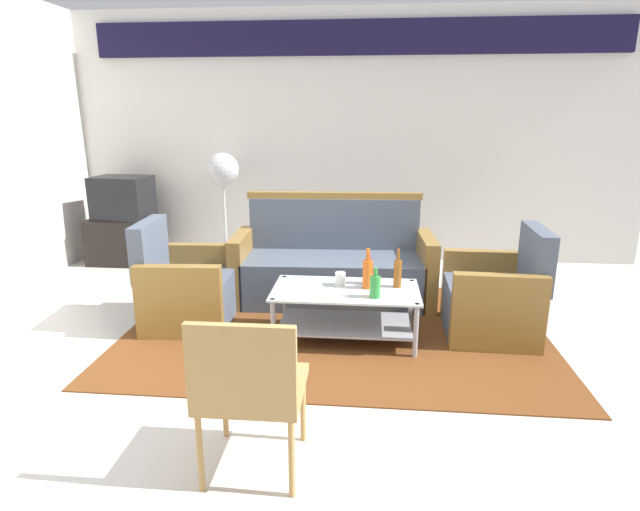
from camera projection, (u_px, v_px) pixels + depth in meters
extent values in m
plane|color=beige|center=(334.00, 382.00, 3.35)|extent=(14.00, 14.00, 0.00)
cube|color=silver|center=(353.00, 139.00, 5.91)|extent=(6.52, 0.12, 2.80)
cube|color=#191433|center=(355.00, 37.00, 5.53)|extent=(5.76, 0.08, 0.36)
cube|color=brown|center=(335.00, 330.00, 4.14)|extent=(3.30, 2.22, 0.01)
cube|color=#4C5666|center=(333.00, 279.00, 4.72)|extent=(1.63, 0.77, 0.42)
cube|color=#4C5666|center=(334.00, 223.00, 4.91)|extent=(1.60, 0.21, 0.48)
cube|color=olive|center=(426.00, 270.00, 4.65)|extent=(0.15, 0.70, 0.62)
cube|color=olive|center=(242.00, 267.00, 4.74)|extent=(0.15, 0.70, 0.62)
cube|color=olive|center=(334.00, 195.00, 4.84)|extent=(1.64, 0.17, 0.06)
cube|color=#4C5666|center=(191.00, 298.00, 4.25)|extent=(0.70, 0.64, 0.40)
cube|color=#4C5666|center=(150.00, 248.00, 4.14)|extent=(0.16, 0.61, 0.45)
cube|color=olive|center=(201.00, 276.00, 4.54)|extent=(0.67, 0.15, 0.58)
cube|color=olive|center=(179.00, 302.00, 3.90)|extent=(0.67, 0.15, 0.58)
cube|color=#4C5666|center=(489.00, 308.00, 4.03)|extent=(0.68, 0.62, 0.40)
cube|color=#4C5666|center=(536.00, 258.00, 3.88)|extent=(0.14, 0.60, 0.45)
cube|color=olive|center=(498.00, 313.00, 3.69)|extent=(0.66, 0.12, 0.58)
cube|color=olive|center=(482.00, 284.00, 4.32)|extent=(0.66, 0.12, 0.58)
cube|color=silver|center=(346.00, 290.00, 3.87)|extent=(1.10, 0.60, 0.02)
cube|color=#9E9EA5|center=(345.00, 324.00, 3.94)|extent=(1.00, 0.52, 0.02)
cylinder|color=#9E9EA5|center=(285.00, 300.00, 4.22)|extent=(0.04, 0.04, 0.40)
cylinder|color=#9E9EA5|center=(410.00, 304.00, 4.12)|extent=(0.04, 0.04, 0.40)
cylinder|color=#9E9EA5|center=(273.00, 325.00, 3.72)|extent=(0.04, 0.04, 0.40)
cylinder|color=#9E9EA5|center=(416.00, 330.00, 3.62)|extent=(0.04, 0.04, 0.40)
cylinder|color=red|center=(369.00, 274.00, 3.97)|extent=(0.07, 0.07, 0.16)
cylinder|color=red|center=(369.00, 260.00, 3.94)|extent=(0.03, 0.03, 0.07)
cylinder|color=#2D8C38|center=(375.00, 287.00, 3.68)|extent=(0.08, 0.08, 0.16)
cylinder|color=#2D8C38|center=(376.00, 272.00, 3.65)|extent=(0.03, 0.03, 0.07)
cylinder|color=#D85919|center=(368.00, 274.00, 3.86)|extent=(0.07, 0.07, 0.22)
cylinder|color=#D85919|center=(368.00, 255.00, 3.82)|extent=(0.03, 0.03, 0.09)
cylinder|color=brown|center=(398.00, 274.00, 3.89)|extent=(0.06, 0.06, 0.21)
cylinder|color=brown|center=(398.00, 255.00, 3.85)|extent=(0.02, 0.02, 0.09)
cylinder|color=silver|center=(340.00, 279.00, 3.95)|extent=(0.08, 0.08, 0.10)
cube|color=black|center=(127.00, 241.00, 5.96)|extent=(0.80, 0.50, 0.52)
cube|color=black|center=(123.00, 198.00, 5.83)|extent=(0.63, 0.49, 0.48)
cube|color=black|center=(133.00, 195.00, 6.04)|extent=(0.51, 0.05, 0.36)
cylinder|color=#2D2D33|center=(227.00, 262.00, 5.97)|extent=(0.32, 0.32, 0.03)
cylinder|color=#B2B2B7|center=(225.00, 221.00, 5.84)|extent=(0.03, 0.03, 0.95)
sphere|color=#B2B2B7|center=(222.00, 169.00, 5.68)|extent=(0.36, 0.36, 0.36)
cube|color=#AD844C|center=(254.00, 388.00, 2.46)|extent=(0.48, 0.48, 0.04)
cube|color=#AD844C|center=(241.00, 368.00, 2.19)|extent=(0.48, 0.04, 0.40)
cylinder|color=#AD844C|center=(225.00, 401.00, 2.74)|extent=(0.03, 0.03, 0.42)
cylinder|color=#AD844C|center=(303.00, 405.00, 2.70)|extent=(0.03, 0.03, 0.42)
cylinder|color=#AD844C|center=(200.00, 451.00, 2.33)|extent=(0.03, 0.03, 0.42)
cylinder|color=#AD844C|center=(292.00, 456.00, 2.30)|extent=(0.03, 0.03, 0.42)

